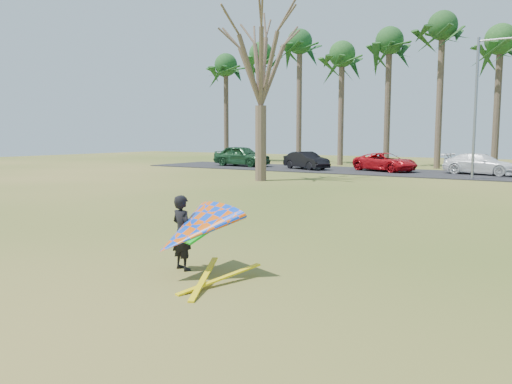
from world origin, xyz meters
The scene contains 16 objects.
ground centered at (0.00, 0.00, 0.00)m, with size 100.00×100.00×0.00m, color #2B5312.
parking_strip centered at (0.00, 25.00, 0.03)m, with size 46.00×7.00×0.06m, color black.
palm_0 centered at (-22.00, 31.00, 9.17)m, with size 4.84×4.84×10.84m.
palm_1 centered at (-18.00, 31.00, 9.85)m, with size 4.84×4.84×11.54m.
palm_2 centered at (-14.00, 31.00, 10.52)m, with size 4.84×4.84×12.24m.
palm_3 centered at (-10.00, 31.00, 9.17)m, with size 4.84×4.84×10.84m.
palm_4 centered at (-6.00, 31.00, 9.85)m, with size 4.84×4.84×11.54m.
palm_5 centered at (-2.00, 31.00, 10.52)m, with size 4.84×4.84×12.24m.
palm_6 centered at (2.00, 31.00, 9.17)m, with size 4.84×4.84×10.84m.
bare_tree_left centered at (-8.00, 15.00, 6.92)m, with size 6.60×6.60×9.70m.
streetlight centered at (2.16, 22.00, 4.46)m, with size 2.28×0.18×8.00m.
car_0 centered at (-15.91, 24.72, 0.89)m, with size 1.96×4.87×1.66m, color #1B4425.
car_1 centered at (-9.80, 24.22, 0.70)m, with size 1.36×3.91×1.29m, color black.
car_2 centered at (-4.20, 25.30, 0.70)m, with size 2.12×4.59×1.28m, color red.
car_3 centered at (1.88, 25.71, 0.73)m, with size 1.87×4.61×1.34m, color white.
kite_flyer centered at (1.12, -1.94, 0.84)m, with size 2.13×2.39×2.02m.
Camera 1 is at (6.93, -8.83, 2.57)m, focal length 35.00 mm.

